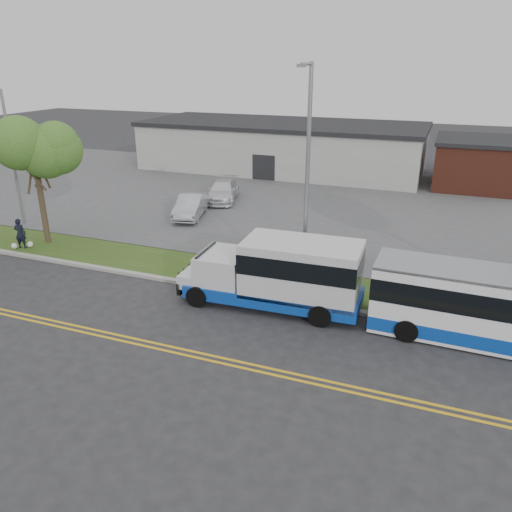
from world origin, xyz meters
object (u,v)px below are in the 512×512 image
at_px(parked_car_a, 191,206).
at_px(parked_car_b, 223,191).
at_px(tree_west, 34,152).
at_px(shuttle_bus, 283,272).
at_px(pedestrian, 20,233).
at_px(streetlight_near, 307,173).
at_px(streetlight_far, 11,153).

distance_m(parked_car_a, parked_car_b, 4.46).
xyz_separation_m(tree_west, parked_car_a, (5.27, 7.13, -4.30)).
distance_m(shuttle_bus, parked_car_a, 13.57).
relative_size(parked_car_a, parked_car_b, 0.91).
bearing_deg(pedestrian, streetlight_near, 166.68).
bearing_deg(streetlight_far, parked_car_b, 44.59).
distance_m(pedestrian, parked_car_b, 14.25).
distance_m(streetlight_near, pedestrian, 16.18).
bearing_deg(streetlight_near, parked_car_a, 141.98).
relative_size(tree_west, shuttle_bus, 0.89).
xyz_separation_m(parked_car_a, parked_car_b, (0.24, 4.46, -0.02)).
relative_size(tree_west, parked_car_b, 1.44).
bearing_deg(shuttle_bus, tree_west, 167.77).
xyz_separation_m(streetlight_far, shuttle_bus, (18.74, -4.79, -2.91)).
height_order(tree_west, parked_car_b, tree_west).
bearing_deg(streetlight_near, tree_west, 178.20).
bearing_deg(parked_car_b, pedestrian, -130.81).
xyz_separation_m(shuttle_bus, parked_car_a, (-9.46, 9.70, -0.74)).
distance_m(shuttle_bus, pedestrian, 15.37).
distance_m(tree_west, shuttle_bus, 15.38).
bearing_deg(pedestrian, parked_car_a, -141.09).
xyz_separation_m(streetlight_near, shuttle_bus, (-0.26, -2.10, -3.67)).
height_order(streetlight_far, shuttle_bus, streetlight_far).
height_order(shuttle_bus, parked_car_b, shuttle_bus).
bearing_deg(parked_car_b, shuttle_bus, -72.46).
height_order(parked_car_a, parked_car_b, parked_car_a).
height_order(streetlight_near, parked_car_b, streetlight_near).
height_order(streetlight_near, streetlight_far, streetlight_near).
bearing_deg(streetlight_far, streetlight_near, -8.05).
xyz_separation_m(pedestrian, parked_car_b, (6.08, 12.89, -0.13)).
xyz_separation_m(streetlight_near, parked_car_b, (-9.49, 12.06, -4.44)).
xyz_separation_m(streetlight_far, pedestrian, (3.43, -3.52, -3.54)).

